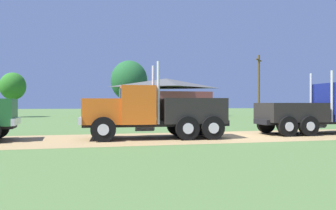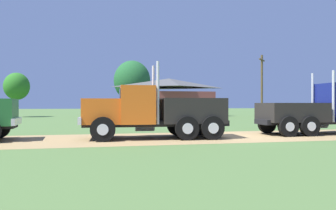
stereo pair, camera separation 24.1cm
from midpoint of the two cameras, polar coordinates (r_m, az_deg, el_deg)
name	(u,v)px [view 2 (the right image)]	position (r m, az deg, el deg)	size (l,w,h in m)	color
ground_plane	(233,136)	(17.53, 11.79, -5.45)	(200.00, 200.00, 0.00)	#4E6E37
dirt_track	(233,136)	(17.53, 11.79, -5.43)	(120.00, 5.61, 0.01)	#A08153
truck_foreground_white	(155,112)	(16.18, -1.91, -1.28)	(7.35, 2.92, 3.75)	black
truck_near_left	(326,111)	(20.73, 26.39, -0.93)	(7.96, 2.73, 3.56)	black
shed_building	(169,98)	(43.43, 0.34, 1.22)	(11.32, 7.54, 5.14)	brown
utility_pole_near	(262,84)	(40.96, 16.39, 3.50)	(1.59, 1.71, 7.66)	brown
tree_left	(17,87)	(46.33, -25.01, 2.96)	(3.22, 3.22, 5.77)	#513823
tree_mid	(132,81)	(45.30, -6.20, 4.28)	(5.07, 5.07, 7.74)	#513823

